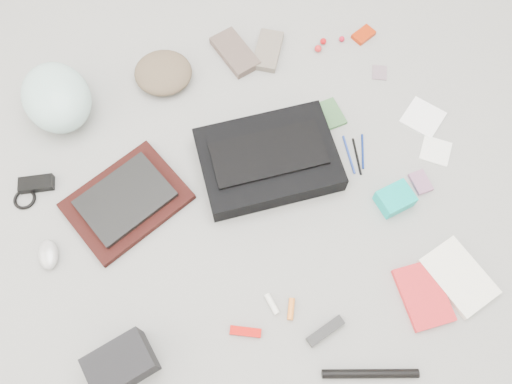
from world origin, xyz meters
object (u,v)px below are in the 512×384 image
object	(u,v)px
messenger_bag	(268,160)
bike_helmet	(57,97)
camera_bag	(121,364)
book_red	(423,295)
accordion_wallet	(395,199)
laptop	(125,199)

from	to	relation	value
messenger_bag	bike_helmet	xyz separation A→B (m)	(-0.67, 0.43, 0.05)
messenger_bag	camera_bag	xyz separation A→B (m)	(-0.62, -0.54, 0.02)
book_red	accordion_wallet	size ratio (longest dim) A/B	1.79
bike_helmet	book_red	bearing A→B (deg)	-59.02
messenger_bag	book_red	distance (m)	0.69
book_red	bike_helmet	bearing A→B (deg)	135.21
laptop	book_red	world-z (taller)	laptop
laptop	book_red	size ratio (longest dim) A/B	1.43
bike_helmet	accordion_wallet	distance (m)	1.26
messenger_bag	accordion_wallet	xyz separation A→B (m)	(0.38, -0.26, -0.01)
accordion_wallet	camera_bag	bearing A→B (deg)	-175.38
bike_helmet	book_red	size ratio (longest dim) A/B	1.46
book_red	accordion_wallet	world-z (taller)	accordion_wallet
messenger_bag	accordion_wallet	bearing A→B (deg)	-33.37
laptop	book_red	distance (m)	1.04
book_red	accordion_wallet	xyz separation A→B (m)	(0.04, 0.33, 0.02)
book_red	accordion_wallet	distance (m)	0.33
camera_bag	book_red	distance (m)	0.96
messenger_bag	accordion_wallet	distance (m)	0.46
laptop	accordion_wallet	xyz separation A→B (m)	(0.89, -0.26, -0.01)
messenger_bag	laptop	distance (m)	0.51
bike_helmet	messenger_bag	bearing A→B (deg)	-46.42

